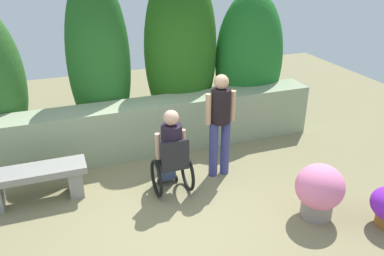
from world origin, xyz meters
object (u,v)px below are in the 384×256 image
Objects in this scene: stone_bench at (35,180)px; flower_pot_purple_near at (319,190)px; person_in_wheelchair at (171,154)px; person_standing_companion at (220,119)px.

flower_pot_purple_near is (3.58, -1.69, 0.07)m from stone_bench.
stone_bench is 1.97m from person_in_wheelchair.
person_standing_companion is (0.85, 0.19, 0.35)m from person_in_wheelchair.
person_in_wheelchair is at bearing -13.14° from stone_bench.
person_in_wheelchair is at bearing 142.97° from flower_pot_purple_near.
person_in_wheelchair is 0.79× the size of person_standing_companion.
person_in_wheelchair is (1.90, -0.43, 0.28)m from stone_bench.
person_in_wheelchair reaches higher than stone_bench.
stone_bench is 0.87× the size of person_standing_companion.
stone_bench is 2.84m from person_standing_companion.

